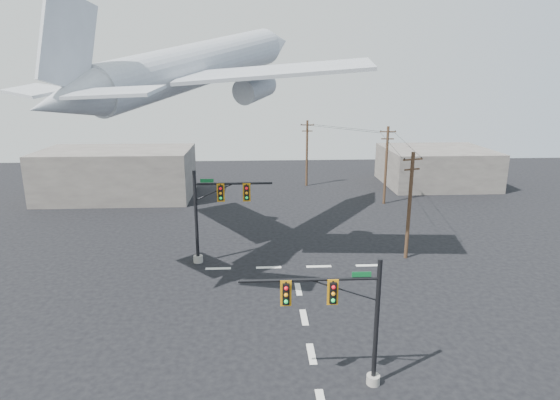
{
  "coord_description": "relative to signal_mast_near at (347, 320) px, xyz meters",
  "views": [
    {
      "loc": [
        -2.9,
        -22.46,
        14.84
      ],
      "look_at": [
        -1.47,
        5.0,
        7.44
      ],
      "focal_mm": 30.0,
      "sensor_mm": 36.0,
      "label": 1
    }
  ],
  "objects": [
    {
      "name": "airliner",
      "position": [
        -8.58,
        18.69,
        11.92
      ],
      "size": [
        25.34,
        27.7,
        8.33
      ],
      "rotation": [
        0.0,
        -0.17,
        1.03
      ],
      "color": "#AFB5BC"
    },
    {
      "name": "utility_pole_a",
      "position": [
        8.2,
        16.24,
        1.08
      ],
      "size": [
        1.74,
        0.65,
        8.93
      ],
      "rotation": [
        0.0,
        0.0,
        0.31
      ],
      "color": "#412C1C",
      "rests_on": "ground"
    },
    {
      "name": "signal_mast_near",
      "position": [
        0.0,
        0.0,
        0.0
      ],
      "size": [
        6.87,
        0.73,
        6.63
      ],
      "color": "gray",
      "rests_on": "ground"
    },
    {
      "name": "signal_mast_far",
      "position": [
        -7.75,
        16.12,
        0.47
      ],
      "size": [
        6.47,
        0.84,
        7.65
      ],
      "color": "gray",
      "rests_on": "ground"
    },
    {
      "name": "utility_pole_b",
      "position": [
        10.91,
        33.14,
        1.19
      ],
      "size": [
        1.85,
        0.31,
        9.13
      ],
      "rotation": [
        0.0,
        0.0,
        -0.08
      ],
      "color": "#412C1C",
      "rests_on": "ground"
    },
    {
      "name": "lane_markings",
      "position": [
        -1.31,
        8.09,
        -3.57
      ],
      "size": [
        14.0,
        21.2,
        0.01
      ],
      "color": "beige",
      "rests_on": "ground"
    },
    {
      "name": "utility_pole_c",
      "position": [
        2.7,
        42.83,
        1.09
      ],
      "size": [
        1.83,
        0.3,
        8.94
      ],
      "rotation": [
        0.0,
        0.0,
        -0.05
      ],
      "color": "#412C1C",
      "rests_on": "ground"
    },
    {
      "name": "ground",
      "position": [
        -1.31,
        2.75,
        -3.58
      ],
      "size": [
        120.0,
        120.0,
        0.0
      ],
      "primitive_type": "plane",
      "color": "black",
      "rests_on": "ground"
    },
    {
      "name": "building_right",
      "position": [
        20.69,
        42.75,
        -1.08
      ],
      "size": [
        14.0,
        12.0,
        5.0
      ],
      "primitive_type": "cube",
      "color": "slate",
      "rests_on": "ground"
    },
    {
      "name": "building_left",
      "position": [
        -21.31,
        37.75,
        -0.58
      ],
      "size": [
        18.0,
        10.0,
        6.0
      ],
      "primitive_type": "cube",
      "color": "slate",
      "rests_on": "ground"
    },
    {
      "name": "power_lines",
      "position": [
        8.39,
        30.35,
        4.79
      ],
      "size": [
        9.87,
        26.61,
        0.03
      ],
      "color": "black"
    }
  ]
}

